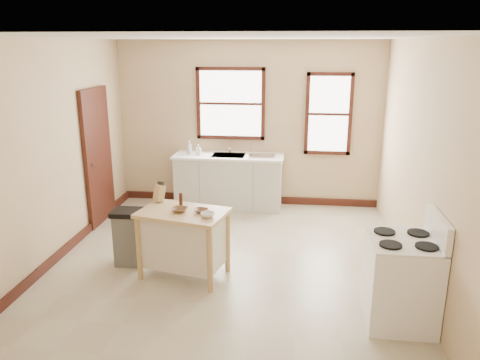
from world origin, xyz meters
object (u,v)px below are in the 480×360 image
soap_bottle_a (189,148)px  bowl_a (179,210)px  bowl_c (208,215)px  pepper_grinder (181,199)px  knife_block (159,194)px  dish_rack (262,153)px  gas_stove (402,268)px  soap_bottle_b (198,150)px  trash_bin (129,237)px  bowl_b (201,211)px  kitchen_island (184,244)px

soap_bottle_a → bowl_a: size_ratio=1.22×
soap_bottle_a → bowl_c: size_ratio=1.42×
pepper_grinder → knife_block: bearing=163.0°
dish_rack → gas_stove: size_ratio=0.37×
dish_rack → pepper_grinder: 2.44m
soap_bottle_b → pepper_grinder: 2.31m
trash_bin → dish_rack: bearing=54.7°
dish_rack → pepper_grinder: size_ratio=2.86×
bowl_c → gas_stove: bearing=-14.7°
bowl_a → bowl_c: bearing=-19.9°
knife_block → bowl_a: (0.34, -0.33, -0.08)m
knife_block → bowl_c: knife_block is taller
pepper_grinder → bowl_b: (0.30, -0.23, -0.06)m
pepper_grinder → bowl_c: 0.55m
knife_block → gas_stove: bearing=16.6°
trash_bin → soap_bottle_b: bearing=77.3°
gas_stove → dish_rack: bearing=117.1°
bowl_a → kitchen_island: bearing=30.4°
soap_bottle_a → soap_bottle_b: (0.16, -0.03, -0.03)m
kitchen_island → bowl_c: bowl_c is taller
kitchen_island → pepper_grinder: pepper_grinder is taller
soap_bottle_b → knife_block: bearing=-92.6°
dish_rack → soap_bottle_a: bearing=-160.7°
soap_bottle_b → kitchen_island: soap_bottle_b is taller
pepper_grinder → gas_stove: size_ratio=0.13×
pepper_grinder → kitchen_island: bearing=-71.1°
bowl_b → trash_bin: bearing=166.8°
trash_bin → gas_stove: bearing=-18.0°
bowl_a → trash_bin: 0.92m
kitchen_island → bowl_b: 0.49m
soap_bottle_a → pepper_grinder: 2.36m
pepper_grinder → gas_stove: (2.46, -0.91, -0.33)m
soap_bottle_b → knife_block: size_ratio=0.88×
soap_bottle_a → bowl_c: 2.82m
dish_rack → trash_bin: dish_rack is taller
dish_rack → trash_bin: size_ratio=0.59×
bowl_a → gas_stove: size_ratio=0.16×
bowl_a → dish_rack: bearing=73.0°
bowl_b → pepper_grinder: bearing=142.4°
soap_bottle_b → bowl_b: soap_bottle_b is taller
trash_bin → bowl_b: bearing=-15.0°
soap_bottle_a → bowl_b: size_ratio=1.43×
soap_bottle_b → dish_rack: soap_bottle_b is taller
dish_rack → kitchen_island: dish_rack is taller
pepper_grinder → bowl_c: (0.40, -0.37, -0.05)m
dish_rack → knife_block: (-1.11, -2.21, -0.04)m
soap_bottle_a → knife_block: bearing=-83.5°
soap_bottle_b → gas_stove: 4.22m
dish_rack → soap_bottle_b: bearing=-159.3°
pepper_grinder → trash_bin: bearing=179.8°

